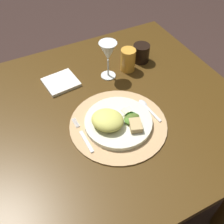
{
  "coord_description": "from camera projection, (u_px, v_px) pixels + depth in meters",
  "views": [
    {
      "loc": [
        -0.25,
        -0.64,
        1.5
      ],
      "look_at": [
        0.06,
        -0.04,
        0.77
      ],
      "focal_mm": 43.36,
      "sensor_mm": 36.0,
      "label": 1
    }
  ],
  "objects": [
    {
      "name": "dining_table",
      "position": [
        94.0,
        133.0,
        1.1
      ],
      "size": [
        1.17,
        0.95,
        0.75
      ],
      "color": "#462E10",
      "rests_on": "ground"
    },
    {
      "name": "wine_glass",
      "position": [
        108.0,
        53.0,
        1.08
      ],
      "size": [
        0.07,
        0.07,
        0.16
      ],
      "color": "silver",
      "rests_on": "dining_table"
    },
    {
      "name": "bread_piece",
      "position": [
        136.0,
        125.0,
        0.93
      ],
      "size": [
        0.06,
        0.07,
        0.02
      ],
      "primitive_type": "cube",
      "rotation": [
        0.0,
        0.0,
        1.23
      ],
      "color": "tan",
      "rests_on": "dinner_plate"
    },
    {
      "name": "dark_tumbler",
      "position": [
        141.0,
        53.0,
        1.21
      ],
      "size": [
        0.07,
        0.07,
        0.08
      ],
      "primitive_type": "cylinder",
      "color": "black",
      "rests_on": "dining_table"
    },
    {
      "name": "napkin",
      "position": [
        61.0,
        82.0,
        1.13
      ],
      "size": [
        0.14,
        0.13,
        0.01
      ],
      "primitive_type": "cube",
      "rotation": [
        0.0,
        0.0,
        0.1
      ],
      "color": "white",
      "rests_on": "dining_table"
    },
    {
      "name": "ground_plane",
      "position": [
        100.0,
        201.0,
        1.57
      ],
      "size": [
        6.0,
        6.0,
        0.0
      ],
      "primitive_type": "plane",
      "color": "#352421"
    },
    {
      "name": "amber_tumbler",
      "position": [
        128.0,
        60.0,
        1.16
      ],
      "size": [
        0.06,
        0.06,
        0.1
      ],
      "primitive_type": "cylinder",
      "color": "gold",
      "rests_on": "dining_table"
    },
    {
      "name": "spoon",
      "position": [
        146.0,
        107.0,
        1.03
      ],
      "size": [
        0.03,
        0.13,
        0.01
      ],
      "color": "silver",
      "rests_on": "placemat"
    },
    {
      "name": "fork",
      "position": [
        83.0,
        136.0,
        0.93
      ],
      "size": [
        0.02,
        0.17,
        0.0
      ],
      "color": "silver",
      "rests_on": "placemat"
    },
    {
      "name": "pasta_serving",
      "position": [
        108.0,
        120.0,
        0.93
      ],
      "size": [
        0.15,
        0.15,
        0.05
      ],
      "primitive_type": "ellipsoid",
      "rotation": [
        0.0,
        0.0,
        5.41
      ],
      "color": "#D7D363",
      "rests_on": "dinner_plate"
    },
    {
      "name": "salad_greens",
      "position": [
        131.0,
        118.0,
        0.95
      ],
      "size": [
        0.07,
        0.08,
        0.03
      ],
      "color": "#4C7D2B",
      "rests_on": "dinner_plate"
    },
    {
      "name": "dinner_plate",
      "position": [
        118.0,
        122.0,
        0.97
      ],
      "size": [
        0.24,
        0.24,
        0.02
      ],
      "primitive_type": "cylinder",
      "color": "silver",
      "rests_on": "placemat"
    },
    {
      "name": "placemat",
      "position": [
        118.0,
        124.0,
        0.98
      ],
      "size": [
        0.35,
        0.35,
        0.01
      ],
      "primitive_type": "cylinder",
      "color": "tan",
      "rests_on": "dining_table"
    }
  ]
}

